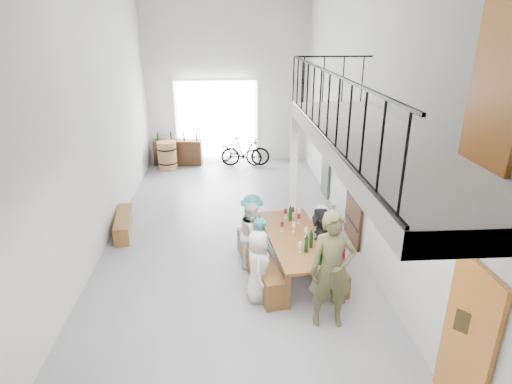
{
  "coord_description": "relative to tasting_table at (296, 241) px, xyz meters",
  "views": [
    {
      "loc": [
        -0.02,
        -8.72,
        4.54
      ],
      "look_at": [
        0.53,
        -0.5,
        1.3
      ],
      "focal_mm": 30.0,
      "sensor_mm": 36.0,
      "label": 1
    }
  ],
  "objects": [
    {
      "name": "tasting_table",
      "position": [
        0.0,
        0.0,
        0.0
      ],
      "size": [
        1.3,
        2.6,
        0.79
      ],
      "rotation": [
        0.0,
        0.0,
        0.12
      ],
      "color": "brown",
      "rests_on": "ground"
    },
    {
      "name": "guest_left_d",
      "position": [
        -0.79,
        0.85,
        -0.04
      ],
      "size": [
        0.78,
        0.98,
        1.32
      ],
      "primitive_type": "imported",
      "rotation": [
        0.0,
        0.0,
        1.18
      ],
      "color": "teal",
      "rests_on": "ground"
    },
    {
      "name": "tableware",
      "position": [
        0.05,
        0.19,
        0.21
      ],
      "size": [
        0.51,
        1.59,
        0.35
      ],
      "color": "black",
      "rests_on": "tasting_table"
    },
    {
      "name": "room_walls",
      "position": [
        -1.22,
        1.56,
        2.85
      ],
      "size": [
        12.0,
        12.0,
        12.0
      ],
      "color": "silver",
      "rests_on": "ground"
    },
    {
      "name": "gateway_portal",
      "position": [
        -1.62,
        7.5,
        0.69
      ],
      "size": [
        2.8,
        0.08,
        2.8
      ],
      "primitive_type": "cube",
      "color": "white",
      "rests_on": "ground"
    },
    {
      "name": "guest_right_b",
      "position": [
        0.51,
        0.18,
        -0.06
      ],
      "size": [
        0.82,
        1.24,
        1.28
      ],
      "primitive_type": "imported",
      "rotation": [
        0.0,
        0.0,
        -1.98
      ],
      "color": "black",
      "rests_on": "ground"
    },
    {
      "name": "oak_barrel",
      "position": [
        -3.28,
        6.71,
        -0.23
      ],
      "size": [
        0.64,
        0.64,
        0.94
      ],
      "color": "#9A6B43",
      "rests_on": "ground"
    },
    {
      "name": "balcony",
      "position": [
        0.76,
        -1.57,
        2.26
      ],
      "size": [
        1.52,
        5.62,
        4.0
      ],
      "color": "silver",
      "rests_on": "ground"
    },
    {
      "name": "guest_right_c",
      "position": [
        0.63,
        0.69,
        -0.14
      ],
      "size": [
        0.37,
        0.56,
        1.13
      ],
      "primitive_type": "imported",
      "rotation": [
        0.0,
        0.0,
        -1.54
      ],
      "color": "silver",
      "rests_on": "ground"
    },
    {
      "name": "bicycle_near",
      "position": [
        -0.88,
        7.16,
        -0.24
      ],
      "size": [
        1.84,
        1.4,
        0.93
      ],
      "primitive_type": "imported",
      "rotation": [
        0.0,
        0.0,
        1.06
      ],
      "color": "black",
      "rests_on": "ground"
    },
    {
      "name": "counter_bottles",
      "position": [
        -2.97,
        7.21,
        0.29
      ],
      "size": [
        1.38,
        0.18,
        0.28
      ],
      "color": "black",
      "rests_on": "serving_counter"
    },
    {
      "name": "guest_left_a",
      "position": [
        -0.77,
        -0.8,
        -0.05
      ],
      "size": [
        0.49,
        0.69,
        1.32
      ],
      "primitive_type": "imported",
      "rotation": [
        0.0,
        0.0,
        1.45
      ],
      "color": "silver",
      "rests_on": "ground"
    },
    {
      "name": "guest_left_b",
      "position": [
        -0.67,
        -0.13,
        -0.07
      ],
      "size": [
        0.44,
        0.54,
        1.27
      ],
      "primitive_type": "imported",
      "rotation": [
        0.0,
        0.0,
        1.9
      ],
      "color": "teal",
      "rests_on": "ground"
    },
    {
      "name": "guest_right_a",
      "position": [
        0.64,
        -0.45,
        -0.06
      ],
      "size": [
        0.52,
        0.82,
        1.29
      ],
      "primitive_type": "imported",
      "rotation": [
        0.0,
        0.0,
        -1.28
      ],
      "color": "red",
      "rests_on": "ground"
    },
    {
      "name": "bicycle_far",
      "position": [
        -0.67,
        6.89,
        -0.2
      ],
      "size": [
        1.69,
        0.53,
        1.0
      ],
      "primitive_type": "imported",
      "rotation": [
        0.0,
        0.0,
        1.54
      ],
      "color": "black",
      "rests_on": "ground"
    },
    {
      "name": "floor",
      "position": [
        -1.22,
        1.56,
        -0.71
      ],
      "size": [
        12.0,
        12.0,
        0.0
      ],
      "primitive_type": "plane",
      "color": "slate",
      "rests_on": "ground"
    },
    {
      "name": "serving_counter",
      "position": [
        -2.97,
        7.21,
        -0.28
      ],
      "size": [
        1.65,
        0.55,
        0.86
      ],
      "primitive_type": "cube",
      "rotation": [
        0.0,
        0.0,
        -0.06
      ],
      "color": "#341E0D",
      "rests_on": "ground"
    },
    {
      "name": "bench_inner",
      "position": [
        -0.7,
        -0.07,
        -0.44
      ],
      "size": [
        0.79,
        2.31,
        0.52
      ],
      "primitive_type": "cube",
      "rotation": [
        0.0,
        0.0,
        0.19
      ],
      "color": "brown",
      "rests_on": "ground"
    },
    {
      "name": "right_wall_decor",
      "position": [
        1.48,
        -0.31,
        1.04
      ],
      "size": [
        0.07,
        8.28,
        5.07
      ],
      "color": "#AD6322",
      "rests_on": "ground"
    },
    {
      "name": "bench_wall",
      "position": [
        0.61,
        -0.01,
        -0.49
      ],
      "size": [
        0.47,
        1.9,
        0.43
      ],
      "primitive_type": "cube",
      "rotation": [
        0.0,
        0.0,
        0.12
      ],
      "color": "brown",
      "rests_on": "ground"
    },
    {
      "name": "side_bench",
      "position": [
        -3.72,
        2.0,
        -0.49
      ],
      "size": [
        0.55,
        1.55,
        0.43
      ],
      "primitive_type": "cube",
      "rotation": [
        0.0,
        0.0,
        0.15
      ],
      "color": "brown",
      "rests_on": "ground"
    },
    {
      "name": "guest_left_c",
      "position": [
        -0.8,
        0.39,
        -0.03
      ],
      "size": [
        0.67,
        0.77,
        1.34
      ],
      "primitive_type": "imported",
      "rotation": [
        0.0,
        0.0,
        1.29
      ],
      "color": "silver",
      "rests_on": "ground"
    },
    {
      "name": "potted_plant",
      "position": [
        1.23,
        2.5,
        -0.51
      ],
      "size": [
        0.42,
        0.39,
        0.4
      ],
      "primitive_type": "imported",
      "rotation": [
        0.0,
        0.0,
        0.25
      ],
      "color": "#1A531B",
      "rests_on": "ground"
    },
    {
      "name": "host_standing",
      "position": [
        0.32,
        -1.52,
        0.27
      ],
      "size": [
        0.73,
        0.5,
        1.96
      ],
      "primitive_type": "imported",
      "rotation": [
        0.0,
        0.0,
        -0.05
      ],
      "color": "#4B4B2A",
      "rests_on": "ground"
    }
  ]
}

